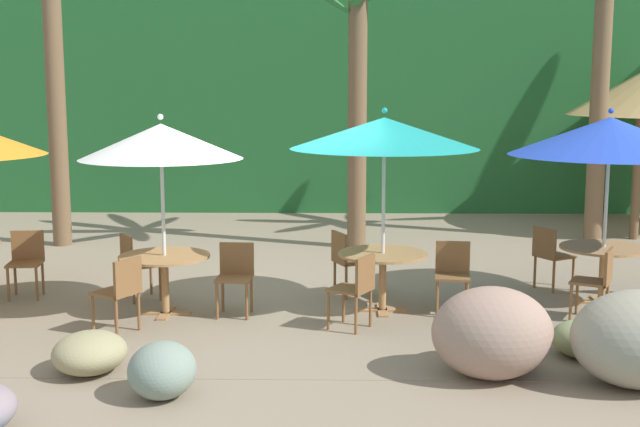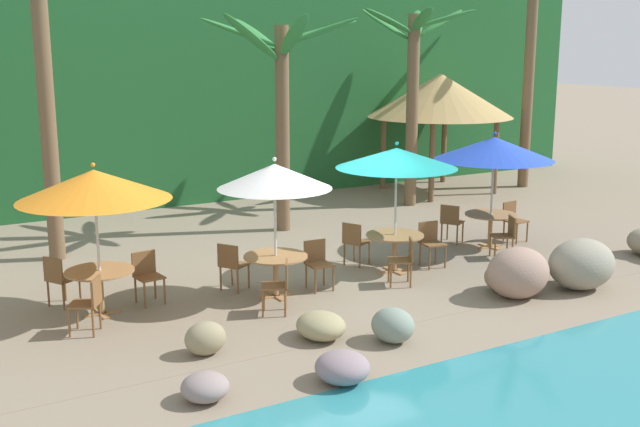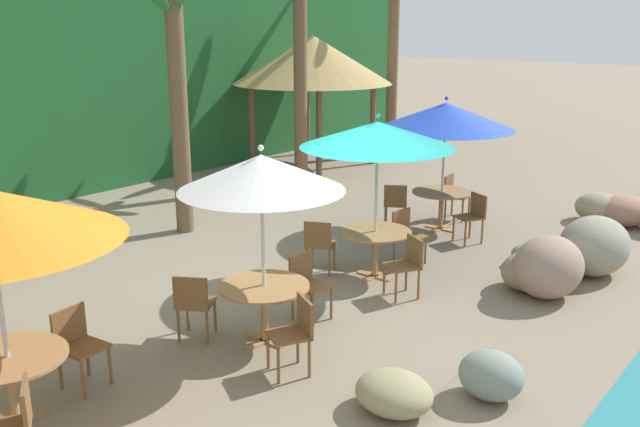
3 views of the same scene
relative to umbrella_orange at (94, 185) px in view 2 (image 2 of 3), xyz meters
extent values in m
plane|color=gray|center=(4.20, -0.29, -2.13)|extent=(120.00, 120.00, 0.00)
cube|color=gray|center=(4.20, -0.29, -2.12)|extent=(18.00, 5.20, 0.01)
cube|color=#1E5628|center=(4.20, 8.71, 0.87)|extent=(28.00, 2.40, 6.00)
ellipsoid|color=#91725C|center=(6.47, -2.44, -1.85)|extent=(0.84, 0.71, 0.55)
ellipsoid|color=gray|center=(1.98, -4.16, -1.92)|extent=(0.72, 0.73, 0.41)
ellipsoid|color=gray|center=(6.40, -2.78, -1.68)|extent=(1.15, 0.94, 0.89)
ellipsoid|color=gray|center=(7.72, -2.99, -1.67)|extent=(1.28, 1.03, 0.91)
ellipsoid|color=gray|center=(0.25, -3.76, -1.95)|extent=(0.60, 0.59, 0.35)
ellipsoid|color=#83915E|center=(7.45, -2.14, -1.94)|extent=(0.61, 0.65, 0.38)
ellipsoid|color=gray|center=(0.81, -2.41, -1.89)|extent=(0.60, 0.48, 0.48)
ellipsoid|color=#958D64|center=(2.52, -2.71, -1.93)|extent=(0.72, 0.81, 0.40)
ellipsoid|color=gray|center=(3.36, -3.35, -1.87)|extent=(0.61, 0.68, 0.51)
cylinder|color=silver|center=(0.00, 0.00, -1.01)|extent=(0.04, 0.04, 2.23)
cone|color=orange|center=(0.00, 0.00, 0.00)|extent=(2.40, 2.40, 0.48)
sphere|color=orange|center=(0.00, 0.00, 0.32)|extent=(0.07, 0.07, 0.07)
cube|color=#A37547|center=(0.00, 0.00, -2.11)|extent=(0.60, 0.12, 0.03)
cube|color=#A37547|center=(0.00, 0.00, -2.11)|extent=(0.12, 0.60, 0.03)
cylinder|color=#A37547|center=(0.00, 0.00, -1.76)|extent=(0.09, 0.09, 0.71)
cylinder|color=#A37547|center=(0.00, 0.00, -1.40)|extent=(1.10, 1.10, 0.03)
cylinder|color=brown|center=(1.04, -0.05, -1.90)|extent=(0.04, 0.04, 0.45)
cylinder|color=brown|center=(0.69, -0.09, -1.90)|extent=(0.04, 0.04, 0.45)
cylinder|color=brown|center=(1.00, 0.30, -1.90)|extent=(0.04, 0.04, 0.45)
cylinder|color=brown|center=(0.64, 0.26, -1.90)|extent=(0.04, 0.04, 0.45)
cube|color=brown|center=(0.84, 0.10, -1.66)|extent=(0.47, 0.47, 0.03)
cube|color=brown|center=(0.82, 0.30, -1.47)|extent=(0.42, 0.09, 0.42)
cylinder|color=brown|center=(-0.35, 0.98, -1.90)|extent=(0.04, 0.04, 0.45)
cylinder|color=brown|center=(-0.18, 0.67, -1.90)|extent=(0.04, 0.04, 0.45)
cylinder|color=brown|center=(-0.66, 0.81, -1.90)|extent=(0.04, 0.04, 0.45)
cylinder|color=brown|center=(-0.49, 0.50, -1.90)|extent=(0.04, 0.04, 0.45)
cube|color=brown|center=(-0.42, 0.74, -1.66)|extent=(0.57, 0.57, 0.03)
cube|color=brown|center=(-0.59, 0.64, -1.47)|extent=(0.24, 0.38, 0.42)
cylinder|color=brown|center=(-0.69, -0.78, -1.90)|extent=(0.04, 0.04, 0.45)
cylinder|color=brown|center=(-0.50, -0.48, -1.90)|extent=(0.04, 0.04, 0.45)
cylinder|color=brown|center=(-0.38, -0.97, -1.90)|extent=(0.04, 0.04, 0.45)
cylinder|color=brown|center=(-0.20, -0.67, -1.90)|extent=(0.04, 0.04, 0.45)
cube|color=brown|center=(-0.44, -0.72, -1.66)|extent=(0.58, 0.58, 0.03)
cube|color=brown|center=(-0.27, -0.83, -1.47)|extent=(0.25, 0.38, 0.42)
cylinder|color=silver|center=(2.84, -0.64, -1.02)|extent=(0.04, 0.04, 2.22)
cone|color=white|center=(2.84, -0.64, -0.01)|extent=(1.94, 1.94, 0.42)
sphere|color=white|center=(2.84, -0.64, 0.28)|extent=(0.07, 0.07, 0.07)
cube|color=#A37547|center=(2.84, -0.64, -2.11)|extent=(0.60, 0.12, 0.03)
cube|color=#A37547|center=(2.84, -0.64, -2.11)|extent=(0.12, 0.60, 0.03)
cylinder|color=#A37547|center=(2.84, -0.64, -1.76)|extent=(0.09, 0.09, 0.71)
cylinder|color=#A37547|center=(2.84, -0.64, -1.40)|extent=(1.10, 1.10, 0.03)
cylinder|color=brown|center=(3.85, -0.88, -1.90)|extent=(0.04, 0.04, 0.45)
cylinder|color=brown|center=(3.50, -0.86, -1.90)|extent=(0.04, 0.04, 0.45)
cylinder|color=brown|center=(3.87, -0.52, -1.90)|extent=(0.04, 0.04, 0.45)
cylinder|color=brown|center=(3.52, -0.50, -1.90)|extent=(0.04, 0.04, 0.45)
cube|color=brown|center=(3.68, -0.69, -1.66)|extent=(0.44, 0.44, 0.03)
cube|color=brown|center=(3.70, -0.49, -1.47)|extent=(0.42, 0.06, 0.42)
cylinder|color=brown|center=(2.44, 0.33, -1.90)|extent=(0.04, 0.04, 0.45)
cylinder|color=brown|center=(2.63, 0.02, -1.90)|extent=(0.04, 0.04, 0.45)
cylinder|color=brown|center=(2.14, 0.14, -1.90)|extent=(0.04, 0.04, 0.45)
cylinder|color=brown|center=(2.33, -0.16, -1.90)|extent=(0.04, 0.04, 0.45)
cube|color=brown|center=(2.39, 0.08, -1.66)|extent=(0.58, 0.58, 0.03)
cube|color=brown|center=(2.22, -0.02, -1.47)|extent=(0.25, 0.38, 0.42)
cylinder|color=brown|center=(2.18, -1.45, -1.90)|extent=(0.04, 0.04, 0.45)
cylinder|color=brown|center=(2.35, -1.14, -1.90)|extent=(0.04, 0.04, 0.45)
cylinder|color=brown|center=(2.49, -1.63, -1.90)|extent=(0.04, 0.04, 0.45)
cylinder|color=brown|center=(2.67, -1.31, -1.90)|extent=(0.04, 0.04, 0.45)
cube|color=brown|center=(2.42, -1.38, -1.66)|extent=(0.57, 0.57, 0.03)
cube|color=brown|center=(2.60, -1.48, -1.47)|extent=(0.23, 0.39, 0.42)
cylinder|color=silver|center=(5.49, -0.44, -0.97)|extent=(0.04, 0.04, 2.31)
cone|color=teal|center=(5.49, -0.44, 0.08)|extent=(2.28, 2.28, 0.37)
sphere|color=teal|center=(5.49, -0.44, 0.35)|extent=(0.07, 0.07, 0.07)
cube|color=#A37547|center=(5.49, -0.44, -2.11)|extent=(0.60, 0.12, 0.03)
cube|color=#A37547|center=(5.49, -0.44, -2.11)|extent=(0.12, 0.60, 0.03)
cylinder|color=#A37547|center=(5.49, -0.44, -1.76)|extent=(0.09, 0.09, 0.71)
cylinder|color=#A37547|center=(5.49, -0.44, -1.40)|extent=(1.10, 1.10, 0.03)
cylinder|color=brown|center=(6.49, -0.75, -1.90)|extent=(0.04, 0.04, 0.45)
cylinder|color=brown|center=(6.13, -0.71, -1.90)|extent=(0.04, 0.04, 0.45)
cylinder|color=brown|center=(6.53, -0.40, -1.90)|extent=(0.04, 0.04, 0.45)
cylinder|color=brown|center=(6.18, -0.35, -1.90)|extent=(0.04, 0.04, 0.45)
cube|color=brown|center=(6.33, -0.55, -1.66)|extent=(0.47, 0.47, 0.03)
cube|color=brown|center=(6.36, -0.35, -1.47)|extent=(0.42, 0.09, 0.42)
cylinder|color=brown|center=(5.22, 0.57, -1.90)|extent=(0.04, 0.04, 0.45)
cylinder|color=brown|center=(5.37, 0.24, -1.90)|extent=(0.04, 0.04, 0.45)
cylinder|color=brown|center=(4.90, 0.42, -1.90)|extent=(0.04, 0.04, 0.45)
cylinder|color=brown|center=(5.05, 0.09, -1.90)|extent=(0.04, 0.04, 0.45)
cube|color=brown|center=(5.13, 0.33, -1.66)|extent=(0.56, 0.56, 0.03)
cube|color=brown|center=(4.95, 0.25, -1.47)|extent=(0.21, 0.40, 0.42)
cylinder|color=brown|center=(4.83, -1.25, -1.90)|extent=(0.04, 0.04, 0.45)
cylinder|color=brown|center=(5.00, -0.94, -1.90)|extent=(0.04, 0.04, 0.45)
cylinder|color=brown|center=(5.14, -1.43, -1.90)|extent=(0.04, 0.04, 0.45)
cylinder|color=brown|center=(5.31, -1.12, -1.90)|extent=(0.04, 0.04, 0.45)
cube|color=brown|center=(5.07, -1.18, -1.66)|extent=(0.57, 0.57, 0.03)
cube|color=brown|center=(5.24, -1.28, -1.47)|extent=(0.24, 0.38, 0.42)
cylinder|color=silver|center=(8.32, 0.00, -1.01)|extent=(0.04, 0.04, 2.24)
cone|color=blue|center=(8.32, 0.00, 0.02)|extent=(2.49, 2.49, 0.48)
sphere|color=blue|center=(8.32, 0.00, 0.33)|extent=(0.07, 0.07, 0.07)
cube|color=#A37547|center=(8.32, 0.00, -2.11)|extent=(0.60, 0.12, 0.03)
cube|color=#A37547|center=(8.32, 0.00, -2.11)|extent=(0.12, 0.60, 0.03)
cylinder|color=#A37547|center=(8.32, 0.00, -1.76)|extent=(0.09, 0.09, 0.71)
cylinder|color=#A37547|center=(8.32, 0.00, -1.40)|extent=(1.10, 1.10, 0.03)
cylinder|color=brown|center=(9.36, -0.06, -1.90)|extent=(0.04, 0.04, 0.45)
cylinder|color=brown|center=(9.01, -0.10, -1.90)|extent=(0.04, 0.04, 0.45)
cylinder|color=brown|center=(9.32, 0.29, -1.90)|extent=(0.04, 0.04, 0.45)
cylinder|color=brown|center=(8.97, 0.25, -1.90)|extent=(0.04, 0.04, 0.45)
cube|color=brown|center=(9.17, 0.10, -1.66)|extent=(0.47, 0.47, 0.03)
cube|color=brown|center=(9.14, 0.29, -1.47)|extent=(0.42, 0.08, 0.42)
cylinder|color=brown|center=(7.97, 0.98, -1.90)|extent=(0.04, 0.04, 0.45)
cylinder|color=brown|center=(8.14, 0.67, -1.90)|extent=(0.04, 0.04, 0.45)
cylinder|color=brown|center=(7.66, 0.80, -1.90)|extent=(0.04, 0.04, 0.45)
cylinder|color=brown|center=(7.83, 0.49, -1.90)|extent=(0.04, 0.04, 0.45)
cube|color=brown|center=(7.90, 0.73, -1.66)|extent=(0.57, 0.57, 0.03)
cube|color=brown|center=(7.73, 0.64, -1.47)|extent=(0.24, 0.38, 0.42)
cylinder|color=brown|center=(7.69, -0.84, -1.90)|extent=(0.04, 0.04, 0.45)
cylinder|color=brown|center=(7.86, -0.52, -1.90)|extent=(0.04, 0.04, 0.45)
cylinder|color=brown|center=(8.01, -1.00, -1.90)|extent=(0.04, 0.04, 0.45)
cylinder|color=brown|center=(8.17, -0.68, -1.90)|extent=(0.04, 0.04, 0.45)
cube|color=brown|center=(7.93, -0.76, -1.66)|extent=(0.57, 0.57, 0.03)
cube|color=brown|center=(8.11, -0.85, -1.47)|extent=(0.22, 0.39, 0.42)
cylinder|color=brown|center=(0.12, 3.78, 1.00)|extent=(0.32, 0.32, 6.26)
cylinder|color=brown|center=(5.27, 3.69, 0.22)|extent=(0.32, 0.32, 4.69)
ellipsoid|color=#2D7A38|center=(6.18, 3.53, 2.44)|extent=(1.86, 0.66, 0.58)
ellipsoid|color=#2D7A38|center=(5.90, 4.36, 2.36)|extent=(1.46, 1.52, 0.84)
ellipsoid|color=#2D7A38|center=(5.09, 4.60, 2.35)|extent=(0.68, 1.77, 0.88)
ellipsoid|color=#2D7A38|center=(4.44, 4.11, 2.39)|extent=(1.75, 1.13, 0.74)
ellipsoid|color=#2D7A38|center=(4.39, 3.40, 2.29)|extent=(1.67, 0.86, 1.06)
ellipsoid|color=#2D7A38|center=(5.09, 2.78, 2.33)|extent=(0.68, 1.74, 0.94)
ellipsoid|color=#2D7A38|center=(5.83, 2.95, 2.41)|extent=(1.38, 1.64, 0.68)
cylinder|color=brown|center=(9.57, 4.49, 0.39)|extent=(0.32, 0.32, 5.04)
ellipsoid|color=#2D7A38|center=(10.37, 4.45, 2.68)|extent=(1.50, 0.44, 0.83)
ellipsoid|color=#2D7A38|center=(10.09, 5.10, 2.64)|extent=(1.20, 1.32, 0.93)
ellipsoid|color=#2D7A38|center=(9.15, 5.17, 2.65)|extent=(1.06, 1.41, 0.91)
ellipsoid|color=#2D7A38|center=(8.77, 4.50, 2.73)|extent=(1.53, 0.38, 0.70)
ellipsoid|color=#2D7A38|center=(9.26, 3.76, 2.75)|extent=(0.94, 1.57, 0.62)
ellipsoid|color=#2D7A38|center=(10.09, 3.89, 2.78)|extent=(1.29, 1.43, 0.54)
cylinder|color=brown|center=(14.24, 4.98, 1.13)|extent=(0.32, 0.32, 6.51)
cylinder|color=brown|center=(10.33, 6.87, -1.03)|extent=(0.16, 0.16, 2.20)
cylinder|color=brown|center=(12.66, 6.87, -1.03)|extent=(0.16, 0.16, 2.20)
cylinder|color=brown|center=(10.33, 4.55, -1.03)|extent=(0.16, 0.16, 2.20)
cylinder|color=brown|center=(12.66, 4.55, -1.03)|extent=(0.16, 0.16, 2.20)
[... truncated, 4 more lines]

